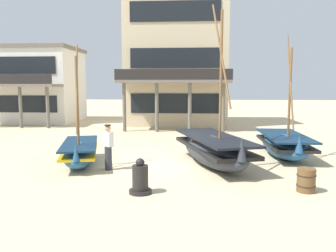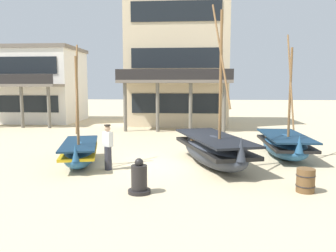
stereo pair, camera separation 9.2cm
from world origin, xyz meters
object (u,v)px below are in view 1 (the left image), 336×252
at_px(harbor_building_main, 177,61).
at_px(wooden_barrel, 306,180).
at_px(fisherman_by_hull, 108,148).
at_px(capstan_winch, 140,179).
at_px(fishing_boat_near_left, 80,152).
at_px(fishing_boat_far_right, 284,144).
at_px(fishing_boat_centre_large, 213,149).
at_px(harbor_building_annex, 35,85).

bearing_deg(harbor_building_main, wooden_barrel, -75.36).
bearing_deg(harbor_building_main, fisherman_by_hull, -96.80).
distance_m(capstan_winch, harbor_building_main, 18.54).
height_order(fishing_boat_near_left, capstan_winch, fishing_boat_near_left).
relative_size(fishing_boat_far_right, fisherman_by_hull, 3.11).
xyz_separation_m(capstan_winch, wooden_barrel, (4.82, 0.46, -0.06)).
relative_size(fishing_boat_centre_large, fisherman_by_hull, 3.64).
height_order(fisherman_by_hull, harbor_building_annex, harbor_building_annex).
distance_m(fishing_boat_centre_large, harbor_building_main, 15.18).
relative_size(wooden_barrel, harbor_building_main, 0.07).
distance_m(fishing_boat_centre_large, wooden_barrel, 4.00).
height_order(capstan_winch, harbor_building_main, harbor_building_main).
relative_size(fishing_boat_near_left, harbor_building_annex, 0.59).
distance_m(harbor_building_main, harbor_building_annex, 12.41).
relative_size(fishing_boat_near_left, wooden_barrel, 6.65).
distance_m(wooden_barrel, harbor_building_main, 18.68).
relative_size(fisherman_by_hull, wooden_barrel, 2.41).
bearing_deg(capstan_winch, wooden_barrel, 5.44).
bearing_deg(fishing_boat_centre_large, harbor_building_annex, 132.99).
distance_m(fishing_boat_near_left, fisherman_by_hull, 1.56).
distance_m(fishing_boat_centre_large, fisherman_by_hull, 4.03).
height_order(wooden_barrel, harbor_building_main, harbor_building_main).
height_order(fisherman_by_hull, wooden_barrel, fisherman_by_hull).
bearing_deg(capstan_winch, fishing_boat_far_right, 44.43).
relative_size(fisherman_by_hull, capstan_winch, 1.64).
distance_m(fishing_boat_far_right, wooden_barrel, 5.00).
height_order(capstan_winch, wooden_barrel, capstan_winch).
bearing_deg(wooden_barrel, capstan_winch, -174.56).
xyz_separation_m(fishing_boat_centre_large, harbor_building_annex, (-14.30, 15.35, 2.52)).
xyz_separation_m(capstan_winch, harbor_building_annex, (-11.98, 18.91, 2.75)).
height_order(fishing_boat_centre_large, harbor_building_annex, harbor_building_annex).
bearing_deg(fishing_boat_near_left, fishing_boat_far_right, 13.73).
distance_m(fishing_boat_far_right, fisherman_by_hull, 7.64).
height_order(fishing_boat_near_left, fishing_boat_centre_large, fishing_boat_centre_large).
relative_size(fishing_boat_far_right, harbor_building_annex, 0.66).
bearing_deg(harbor_building_annex, fisherman_by_hull, -57.49).
bearing_deg(fisherman_by_hull, fishing_boat_centre_large, 13.98).
relative_size(fishing_boat_centre_large, capstan_winch, 5.95).
bearing_deg(fishing_boat_near_left, fisherman_by_hull, -29.68).
bearing_deg(capstan_winch, harbor_building_main, 89.20).
bearing_deg(fisherman_by_hull, harbor_building_annex, 122.51).
distance_m(fishing_boat_far_right, harbor_building_main, 14.33).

